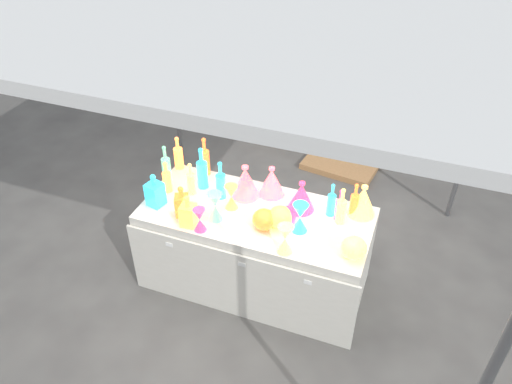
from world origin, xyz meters
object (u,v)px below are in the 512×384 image
(bottle_0, at_px, (178,153))
(decanter_0, at_px, (188,211))
(globe_0, at_px, (280,218))
(cardboard_box_closed, at_px, (280,116))
(lampshade_0, at_px, (272,181))
(display_table, at_px, (256,248))

(bottle_0, bearing_deg, decanter_0, -57.15)
(bottle_0, height_order, globe_0, bottle_0)
(decanter_0, bearing_deg, bottle_0, 116.54)
(cardboard_box_closed, relative_size, bottle_0, 1.79)
(lampshade_0, bearing_deg, cardboard_box_closed, 103.64)
(decanter_0, height_order, globe_0, decanter_0)
(cardboard_box_closed, distance_m, globe_0, 2.83)
(bottle_0, xyz_separation_m, lampshade_0, (0.88, -0.08, -0.03))
(display_table, height_order, cardboard_box_closed, display_table)
(display_table, xyz_separation_m, cardboard_box_closed, (-0.63, 2.55, -0.17))
(cardboard_box_closed, bearing_deg, lampshade_0, -75.41)
(bottle_0, distance_m, decanter_0, 0.79)
(display_table, bearing_deg, globe_0, -18.77)
(display_table, distance_m, cardboard_box_closed, 2.63)
(bottle_0, height_order, decanter_0, bottle_0)
(cardboard_box_closed, height_order, bottle_0, bottle_0)
(decanter_0, distance_m, globe_0, 0.69)
(display_table, distance_m, bottle_0, 1.06)
(cardboard_box_closed, relative_size, lampshade_0, 2.16)
(decanter_0, height_order, lampshade_0, decanter_0)
(globe_0, bearing_deg, bottle_0, 157.93)
(display_table, bearing_deg, decanter_0, -144.40)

